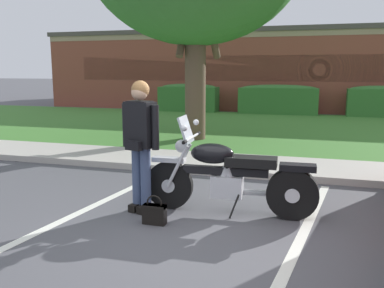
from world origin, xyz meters
TOP-DOWN VIEW (x-y plane):
  - ground_plane at (0.00, 0.00)m, footprint 140.00×140.00m
  - curb_strip at (0.00, 2.62)m, footprint 60.00×0.20m
  - concrete_walk at (0.00, 3.47)m, footprint 60.00×1.50m
  - grass_lawn at (0.00, 8.66)m, footprint 60.00×8.88m
  - stall_stripe_0 at (-1.79, 0.20)m, footprint 0.68×4.38m
  - stall_stripe_1 at (1.02, 0.20)m, footprint 0.68×4.38m
  - motorcycle at (0.15, 0.73)m, footprint 2.24×0.82m
  - rider_person at (-1.04, 0.47)m, footprint 0.56×0.36m
  - handbag at (-0.70, 0.09)m, footprint 0.28×0.13m
  - hedge_left at (-4.29, 13.01)m, footprint 2.55×0.90m
  - hedge_center_left at (-0.44, 13.01)m, footprint 3.18×0.90m
  - hedge_center_right at (3.40, 13.01)m, footprint 2.40×0.90m
  - brick_building at (0.41, 19.07)m, footprint 24.45×10.61m

SIDE VIEW (x-z plane):
  - ground_plane at x=0.00m, z-range 0.00..0.00m
  - stall_stripe_0 at x=-1.79m, z-range 0.00..0.01m
  - stall_stripe_1 at x=1.02m, z-range 0.00..0.01m
  - grass_lawn at x=0.00m, z-range 0.00..0.06m
  - concrete_walk at x=0.00m, z-range 0.00..0.08m
  - curb_strip at x=0.00m, z-range 0.00..0.12m
  - handbag at x=-0.70m, z-range -0.04..0.32m
  - motorcycle at x=0.15m, z-range -0.14..1.12m
  - hedge_left at x=-4.29m, z-range 0.03..1.27m
  - hedge_center_left at x=-0.44m, z-range 0.03..1.27m
  - hedge_center_right at x=3.40m, z-range 0.03..1.27m
  - rider_person at x=-1.04m, z-range 0.14..1.84m
  - brick_building at x=0.41m, z-range 0.00..3.64m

